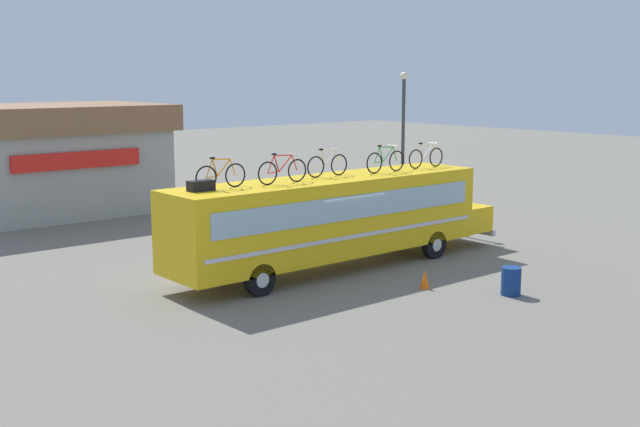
{
  "coord_description": "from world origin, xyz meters",
  "views": [
    {
      "loc": [
        -16.21,
        -18.76,
        6.13
      ],
      "look_at": [
        -0.37,
        0.0,
        1.86
      ],
      "focal_mm": 44.95,
      "sensor_mm": 36.0,
      "label": 1
    }
  ],
  "objects_px": {
    "luggage_bag_1": "(201,186)",
    "traffic_cone": "(425,279)",
    "rooftop_bicycle_5": "(426,157)",
    "bus": "(335,216)",
    "street_lamp": "(403,137)",
    "trash_bin": "(511,281)",
    "rooftop_bicycle_1": "(221,175)",
    "rooftop_bicycle_2": "(282,171)",
    "rooftop_bicycle_3": "(327,165)",
    "rooftop_bicycle_4": "(386,161)"
  },
  "relations": [
    {
      "from": "rooftop_bicycle_2",
      "to": "luggage_bag_1",
      "type": "bearing_deg",
      "value": 174.79
    },
    {
      "from": "rooftop_bicycle_4",
      "to": "street_lamp",
      "type": "bearing_deg",
      "value": 39.15
    },
    {
      "from": "trash_bin",
      "to": "traffic_cone",
      "type": "distance_m",
      "value": 2.44
    },
    {
      "from": "rooftop_bicycle_3",
      "to": "rooftop_bicycle_5",
      "type": "relative_size",
      "value": 0.97
    },
    {
      "from": "rooftop_bicycle_1",
      "to": "street_lamp",
      "type": "bearing_deg",
      "value": 19.1
    },
    {
      "from": "rooftop_bicycle_5",
      "to": "luggage_bag_1",
      "type": "bearing_deg",
      "value": 178.78
    },
    {
      "from": "bus",
      "to": "street_lamp",
      "type": "xyz_separation_m",
      "value": [
        7.31,
        4.12,
        1.91
      ]
    },
    {
      "from": "rooftop_bicycle_5",
      "to": "traffic_cone",
      "type": "xyz_separation_m",
      "value": [
        -3.73,
        -3.45,
        -3.04
      ]
    },
    {
      "from": "rooftop_bicycle_1",
      "to": "rooftop_bicycle_3",
      "type": "bearing_deg",
      "value": 1.68
    },
    {
      "from": "traffic_cone",
      "to": "street_lamp",
      "type": "relative_size",
      "value": 0.09
    },
    {
      "from": "rooftop_bicycle_1",
      "to": "traffic_cone",
      "type": "xyz_separation_m",
      "value": [
        4.55,
        -3.66,
        -3.05
      ]
    },
    {
      "from": "rooftop_bicycle_5",
      "to": "traffic_cone",
      "type": "relative_size",
      "value": 3.04
    },
    {
      "from": "rooftop_bicycle_3",
      "to": "rooftop_bicycle_4",
      "type": "relative_size",
      "value": 0.96
    },
    {
      "from": "bus",
      "to": "street_lamp",
      "type": "relative_size",
      "value": 2.02
    },
    {
      "from": "rooftop_bicycle_2",
      "to": "traffic_cone",
      "type": "xyz_separation_m",
      "value": [
        2.57,
        -3.4,
        -3.05
      ]
    },
    {
      "from": "luggage_bag_1",
      "to": "rooftop_bicycle_2",
      "type": "bearing_deg",
      "value": -5.21
    },
    {
      "from": "bus",
      "to": "street_lamp",
      "type": "distance_m",
      "value": 8.61
    },
    {
      "from": "bus",
      "to": "street_lamp",
      "type": "height_order",
      "value": "street_lamp"
    },
    {
      "from": "rooftop_bicycle_1",
      "to": "rooftop_bicycle_2",
      "type": "height_order",
      "value": "rooftop_bicycle_2"
    },
    {
      "from": "street_lamp",
      "to": "luggage_bag_1",
      "type": "bearing_deg",
      "value": -161.8
    },
    {
      "from": "bus",
      "to": "rooftop_bicycle_4",
      "type": "distance_m",
      "value": 2.65
    },
    {
      "from": "rooftop_bicycle_5",
      "to": "traffic_cone",
      "type": "height_order",
      "value": "rooftop_bicycle_5"
    },
    {
      "from": "trash_bin",
      "to": "traffic_cone",
      "type": "height_order",
      "value": "trash_bin"
    },
    {
      "from": "rooftop_bicycle_1",
      "to": "rooftop_bicycle_3",
      "type": "height_order",
      "value": "rooftop_bicycle_1"
    },
    {
      "from": "bus",
      "to": "street_lamp",
      "type": "bearing_deg",
      "value": 29.42
    },
    {
      "from": "bus",
      "to": "trash_bin",
      "type": "xyz_separation_m",
      "value": [
        1.74,
        -5.54,
        -1.3
      ]
    },
    {
      "from": "bus",
      "to": "rooftop_bicycle_5",
      "type": "bearing_deg",
      "value": -0.81
    },
    {
      "from": "rooftop_bicycle_5",
      "to": "street_lamp",
      "type": "relative_size",
      "value": 0.27
    },
    {
      "from": "rooftop_bicycle_1",
      "to": "rooftop_bicycle_4",
      "type": "xyz_separation_m",
      "value": [
        6.24,
        -0.29,
        0.0
      ]
    },
    {
      "from": "rooftop_bicycle_1",
      "to": "rooftop_bicycle_2",
      "type": "distance_m",
      "value": 2.01
    },
    {
      "from": "rooftop_bicycle_4",
      "to": "luggage_bag_1",
      "type": "bearing_deg",
      "value": 177.77
    },
    {
      "from": "luggage_bag_1",
      "to": "rooftop_bicycle_5",
      "type": "relative_size",
      "value": 0.43
    },
    {
      "from": "rooftop_bicycle_1",
      "to": "rooftop_bicycle_4",
      "type": "bearing_deg",
      "value": -2.63
    },
    {
      "from": "rooftop_bicycle_2",
      "to": "rooftop_bicycle_4",
      "type": "relative_size",
      "value": 1.04
    },
    {
      "from": "bus",
      "to": "trash_bin",
      "type": "height_order",
      "value": "bus"
    },
    {
      "from": "rooftop_bicycle_4",
      "to": "street_lamp",
      "type": "distance_m",
      "value": 6.75
    },
    {
      "from": "luggage_bag_1",
      "to": "rooftop_bicycle_5",
      "type": "height_order",
      "value": "rooftop_bicycle_5"
    },
    {
      "from": "luggage_bag_1",
      "to": "traffic_cone",
      "type": "height_order",
      "value": "luggage_bag_1"
    },
    {
      "from": "rooftop_bicycle_1",
      "to": "street_lamp",
      "type": "relative_size",
      "value": 0.27
    },
    {
      "from": "rooftop_bicycle_3",
      "to": "street_lamp",
      "type": "bearing_deg",
      "value": 27.49
    },
    {
      "from": "bus",
      "to": "trash_bin",
      "type": "relative_size",
      "value": 15.75
    },
    {
      "from": "luggage_bag_1",
      "to": "trash_bin",
      "type": "distance_m",
      "value": 9.08
    },
    {
      "from": "rooftop_bicycle_4",
      "to": "trash_bin",
      "type": "xyz_separation_m",
      "value": [
        -0.34,
        -5.4,
        -2.93
      ]
    },
    {
      "from": "rooftop_bicycle_2",
      "to": "rooftop_bicycle_5",
      "type": "bearing_deg",
      "value": 0.47
    },
    {
      "from": "rooftop_bicycle_1",
      "to": "trash_bin",
      "type": "distance_m",
      "value": 8.7
    },
    {
      "from": "traffic_cone",
      "to": "street_lamp",
      "type": "xyz_separation_m",
      "value": [
        6.92,
        7.63,
        3.33
      ]
    },
    {
      "from": "bus",
      "to": "traffic_cone",
      "type": "height_order",
      "value": "bus"
    },
    {
      "from": "trash_bin",
      "to": "street_lamp",
      "type": "relative_size",
      "value": 0.13
    },
    {
      "from": "rooftop_bicycle_1",
      "to": "rooftop_bicycle_5",
      "type": "bearing_deg",
      "value": -1.44
    },
    {
      "from": "luggage_bag_1",
      "to": "traffic_cone",
      "type": "relative_size",
      "value": 1.31
    }
  ]
}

